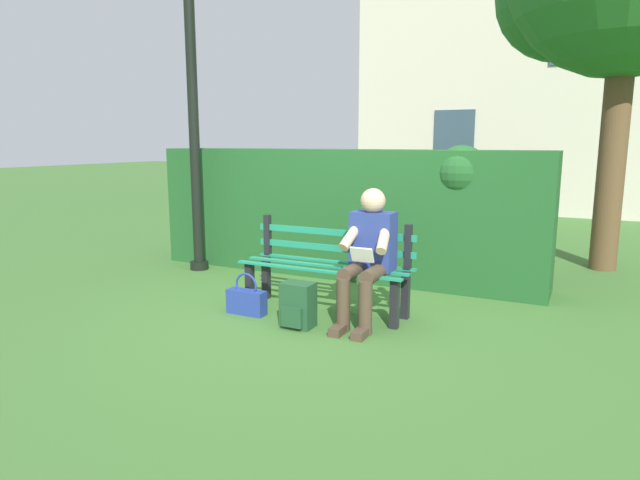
% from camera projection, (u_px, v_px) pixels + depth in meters
% --- Properties ---
extents(ground, '(60.00, 60.00, 0.00)m').
position_uv_depth(ground, '(325.00, 312.00, 5.18)').
color(ground, '#3D6B2D').
extents(park_bench, '(1.63, 0.46, 0.86)m').
position_uv_depth(park_bench, '(328.00, 267.00, 5.16)').
color(park_bench, black).
rests_on(park_bench, ground).
extents(person_seated, '(0.44, 0.73, 1.18)m').
position_uv_depth(person_seated, '(368.00, 253.00, 4.78)').
color(person_seated, navy).
rests_on(person_seated, ground).
extents(hedge_backdrop, '(4.73, 0.69, 1.55)m').
position_uv_depth(hedge_backdrop, '(342.00, 210.00, 6.51)').
color(hedge_backdrop, '#1E5123').
rests_on(hedge_backdrop, ground).
extents(building_facade, '(9.34, 3.31, 6.00)m').
position_uv_depth(building_facade, '(575.00, 79.00, 12.56)').
color(building_facade, beige).
rests_on(building_facade, ground).
extents(backpack, '(0.28, 0.27, 0.39)m').
position_uv_depth(backpack, '(298.00, 305.00, 4.73)').
color(backpack, '#1E4728').
rests_on(backpack, ground).
extents(handbag, '(0.38, 0.13, 0.39)m').
position_uv_depth(handbag, '(247.00, 301.00, 5.10)').
color(handbag, navy).
rests_on(handbag, ground).
extents(lamp_post, '(0.31, 0.31, 3.58)m').
position_uv_depth(lamp_post, '(192.00, 93.00, 6.53)').
color(lamp_post, black).
rests_on(lamp_post, ground).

